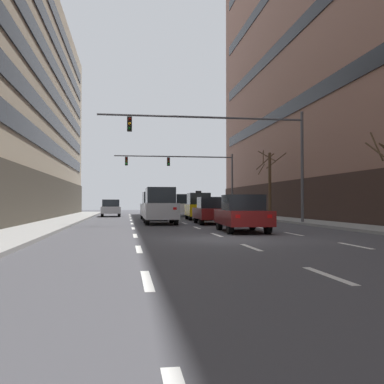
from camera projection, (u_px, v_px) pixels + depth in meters
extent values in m
plane|color=#424247|center=(228.00, 239.00, 15.89)|extent=(120.00, 120.00, 0.00)
cube|color=silver|center=(147.00, 280.00, 7.49)|extent=(0.16, 2.00, 0.01)
cube|color=silver|center=(139.00, 249.00, 12.44)|extent=(0.16, 2.00, 0.01)
cube|color=silver|center=(135.00, 236.00, 17.38)|extent=(0.16, 2.00, 0.01)
cube|color=silver|center=(133.00, 228.00, 22.32)|extent=(0.16, 2.00, 0.01)
cube|color=silver|center=(132.00, 224.00, 27.27)|extent=(0.16, 2.00, 0.01)
cube|color=silver|center=(131.00, 220.00, 32.21)|extent=(0.16, 2.00, 0.01)
cube|color=silver|center=(130.00, 218.00, 37.15)|extent=(0.16, 2.00, 0.01)
cube|color=silver|center=(130.00, 216.00, 42.10)|extent=(0.16, 2.00, 0.01)
cube|color=silver|center=(130.00, 215.00, 47.04)|extent=(0.16, 2.00, 0.01)
cube|color=silver|center=(328.00, 275.00, 7.98)|extent=(0.16, 2.00, 0.01)
cube|color=silver|center=(251.00, 247.00, 12.92)|extent=(0.16, 2.00, 0.01)
cube|color=silver|center=(216.00, 235.00, 17.87)|extent=(0.16, 2.00, 0.01)
cube|color=silver|center=(197.00, 228.00, 22.81)|extent=(0.16, 2.00, 0.01)
cube|color=silver|center=(184.00, 223.00, 27.75)|extent=(0.16, 2.00, 0.01)
cube|color=silver|center=(176.00, 220.00, 32.70)|extent=(0.16, 2.00, 0.01)
cube|color=silver|center=(169.00, 218.00, 37.64)|extent=(0.16, 2.00, 0.01)
cube|color=silver|center=(164.00, 216.00, 42.58)|extent=(0.16, 2.00, 0.01)
cube|color=silver|center=(160.00, 214.00, 47.53)|extent=(0.16, 2.00, 0.01)
cube|color=silver|center=(355.00, 246.00, 13.41)|extent=(0.16, 2.00, 0.01)
cube|color=silver|center=(293.00, 234.00, 18.36)|extent=(0.16, 2.00, 0.01)
cube|color=silver|center=(258.00, 227.00, 23.30)|extent=(0.16, 2.00, 0.01)
cube|color=silver|center=(235.00, 223.00, 28.24)|extent=(0.16, 2.00, 0.01)
cube|color=silver|center=(219.00, 220.00, 33.19)|extent=(0.16, 2.00, 0.01)
cube|color=silver|center=(207.00, 217.00, 38.13)|extent=(0.16, 2.00, 0.01)
cube|color=silver|center=(198.00, 216.00, 43.07)|extent=(0.16, 2.00, 0.01)
cube|color=silver|center=(190.00, 214.00, 48.02)|extent=(0.16, 2.00, 0.01)
cylinder|color=black|center=(187.00, 215.00, 34.36)|extent=(0.23, 0.63, 0.63)
cylinder|color=black|center=(206.00, 215.00, 34.52)|extent=(0.23, 0.63, 0.63)
cylinder|color=black|center=(190.00, 216.00, 31.81)|extent=(0.23, 0.63, 0.63)
cylinder|color=black|center=(211.00, 216.00, 31.98)|extent=(0.23, 0.63, 0.63)
cube|color=yellow|center=(198.00, 210.00, 33.18)|extent=(1.91, 4.24, 0.85)
cube|color=black|center=(198.00, 199.00, 33.20)|extent=(1.61, 2.53, 0.85)
cube|color=white|center=(188.00, 208.00, 35.15)|extent=(0.19, 0.08, 0.13)
cube|color=red|center=(193.00, 208.00, 31.08)|extent=(0.19, 0.08, 0.13)
cube|color=white|center=(203.00, 208.00, 35.28)|extent=(0.19, 0.08, 0.13)
cube|color=red|center=(211.00, 208.00, 31.21)|extent=(0.19, 0.08, 0.13)
cube|color=black|center=(198.00, 192.00, 33.21)|extent=(0.42, 0.21, 0.17)
cylinder|color=black|center=(196.00, 218.00, 28.08)|extent=(0.24, 0.66, 0.66)
cylinder|color=black|center=(220.00, 218.00, 28.27)|extent=(0.24, 0.66, 0.66)
cylinder|color=black|center=(202.00, 219.00, 25.41)|extent=(0.24, 0.66, 0.66)
cylinder|color=black|center=(229.00, 219.00, 25.60)|extent=(0.24, 0.66, 0.66)
cube|color=maroon|center=(211.00, 213.00, 26.85)|extent=(1.96, 4.43, 0.64)
cube|color=black|center=(212.00, 203.00, 26.67)|extent=(1.65, 1.94, 0.68)
cube|color=white|center=(196.00, 211.00, 28.91)|extent=(0.20, 0.09, 0.14)
cube|color=red|center=(206.00, 212.00, 24.64)|extent=(0.20, 0.09, 0.14)
cube|color=white|center=(216.00, 211.00, 29.06)|extent=(0.20, 0.09, 0.14)
cube|color=red|center=(229.00, 212.00, 24.79)|extent=(0.20, 0.09, 0.14)
cylinder|color=black|center=(174.00, 212.00, 43.07)|extent=(0.23, 0.65, 0.64)
cylinder|color=black|center=(190.00, 212.00, 43.27)|extent=(0.23, 0.65, 0.64)
cylinder|color=black|center=(177.00, 213.00, 40.46)|extent=(0.23, 0.65, 0.64)
cylinder|color=black|center=(193.00, 213.00, 40.65)|extent=(0.23, 0.65, 0.64)
cube|color=white|center=(184.00, 208.00, 41.87)|extent=(1.90, 4.34, 0.88)
cube|color=black|center=(184.00, 199.00, 41.89)|extent=(1.62, 2.58, 0.88)
cube|color=white|center=(175.00, 206.00, 43.89)|extent=(0.20, 0.08, 0.14)
cube|color=red|center=(179.00, 207.00, 39.71)|extent=(0.20, 0.08, 0.14)
cube|color=white|center=(188.00, 206.00, 44.05)|extent=(0.20, 0.08, 0.14)
cube|color=red|center=(193.00, 207.00, 39.86)|extent=(0.20, 0.08, 0.14)
cylinder|color=black|center=(145.00, 218.00, 27.94)|extent=(0.23, 0.69, 0.69)
cylinder|color=black|center=(171.00, 218.00, 28.18)|extent=(0.23, 0.69, 0.69)
cylinder|color=black|center=(147.00, 219.00, 25.16)|extent=(0.23, 0.69, 0.69)
cylinder|color=black|center=(176.00, 219.00, 25.40)|extent=(0.23, 0.69, 0.69)
cube|color=#B7BABF|center=(160.00, 211.00, 26.68)|extent=(1.94, 4.59, 0.94)
cube|color=black|center=(160.00, 195.00, 26.70)|extent=(1.68, 2.72, 0.94)
cube|color=white|center=(147.00, 208.00, 28.81)|extent=(0.21, 0.08, 0.15)
cube|color=red|center=(151.00, 209.00, 24.36)|extent=(0.21, 0.08, 0.15)
cube|color=white|center=(168.00, 208.00, 29.01)|extent=(0.21, 0.08, 0.15)
cube|color=red|center=(175.00, 209.00, 24.55)|extent=(0.21, 0.08, 0.15)
cylinder|color=black|center=(103.00, 213.00, 41.71)|extent=(0.23, 0.64, 0.63)
cylinder|color=black|center=(119.00, 213.00, 41.99)|extent=(0.23, 0.64, 0.63)
cylinder|color=black|center=(102.00, 214.00, 39.18)|extent=(0.23, 0.64, 0.63)
cylinder|color=black|center=(119.00, 213.00, 39.46)|extent=(0.23, 0.64, 0.63)
cube|color=#B7BABF|center=(111.00, 210.00, 40.59)|extent=(1.89, 4.25, 0.61)
cube|color=black|center=(111.00, 203.00, 40.42)|extent=(1.58, 1.86, 0.65)
cube|color=white|center=(104.00, 208.00, 42.50)|extent=(0.19, 0.08, 0.13)
cube|color=red|center=(104.00, 209.00, 38.46)|extent=(0.19, 0.08, 0.13)
cube|color=white|center=(117.00, 208.00, 42.73)|extent=(0.19, 0.08, 0.13)
cube|color=red|center=(118.00, 209.00, 38.68)|extent=(0.19, 0.08, 0.13)
cylinder|color=black|center=(219.00, 223.00, 20.98)|extent=(0.25, 0.68, 0.67)
cylinder|color=black|center=(252.00, 223.00, 21.15)|extent=(0.25, 0.68, 0.67)
cylinder|color=black|center=(230.00, 226.00, 18.27)|extent=(0.25, 0.68, 0.67)
cylinder|color=black|center=(268.00, 226.00, 18.44)|extent=(0.25, 0.68, 0.67)
cube|color=maroon|center=(242.00, 217.00, 19.72)|extent=(2.06, 4.52, 0.65)
cube|color=black|center=(243.00, 202.00, 19.53)|extent=(1.70, 1.99, 0.69)
cube|color=white|center=(220.00, 214.00, 21.82)|extent=(0.21, 0.09, 0.14)
cube|color=red|center=(238.00, 216.00, 17.49)|extent=(0.21, 0.09, 0.14)
cube|color=white|center=(245.00, 213.00, 21.96)|extent=(0.21, 0.09, 0.14)
cube|color=red|center=(270.00, 216.00, 17.62)|extent=(0.21, 0.09, 0.14)
cylinder|color=black|center=(142.00, 215.00, 34.08)|extent=(0.23, 0.65, 0.65)
cylinder|color=black|center=(162.00, 215.00, 34.33)|extent=(0.23, 0.65, 0.65)
cylinder|color=black|center=(144.00, 216.00, 31.47)|extent=(0.23, 0.65, 0.65)
cylinder|color=black|center=(166.00, 216.00, 31.73)|extent=(0.23, 0.65, 0.65)
cube|color=#B7BABF|center=(154.00, 210.00, 32.91)|extent=(1.87, 4.34, 0.88)
cube|color=black|center=(154.00, 198.00, 32.93)|extent=(1.61, 2.57, 0.88)
cube|color=white|center=(144.00, 207.00, 34.90)|extent=(0.20, 0.08, 0.14)
cube|color=red|center=(147.00, 208.00, 30.73)|extent=(0.20, 0.08, 0.14)
cube|color=white|center=(159.00, 207.00, 35.10)|extent=(0.20, 0.08, 0.14)
cube|color=red|center=(165.00, 208.00, 30.93)|extent=(0.20, 0.08, 0.14)
cylinder|color=#4C4C51|center=(302.00, 167.00, 26.75)|extent=(0.18, 0.18, 6.74)
cylinder|color=#4C4C51|center=(203.00, 117.00, 25.91)|extent=(12.30, 0.12, 0.12)
cube|color=black|center=(130.00, 124.00, 25.26)|extent=(0.28, 0.24, 0.84)
sphere|color=#4B0704|center=(130.00, 119.00, 25.12)|extent=(0.17, 0.17, 0.17)
sphere|color=orange|center=(130.00, 124.00, 25.12)|extent=(0.17, 0.17, 0.17)
sphere|color=#073E10|center=(130.00, 128.00, 25.11)|extent=(0.17, 0.17, 0.17)
cylinder|color=#4C4C51|center=(232.00, 184.00, 44.43)|extent=(0.18, 0.18, 6.06)
cylinder|color=#4C4C51|center=(174.00, 157.00, 43.61)|extent=(11.81, 0.12, 0.12)
cube|color=black|center=(168.00, 162.00, 43.51)|extent=(0.28, 0.24, 0.84)
sphere|color=#4B0704|center=(169.00, 159.00, 43.38)|extent=(0.17, 0.17, 0.17)
sphere|color=#523505|center=(169.00, 162.00, 43.38)|extent=(0.17, 0.17, 0.17)
sphere|color=green|center=(169.00, 164.00, 43.37)|extent=(0.17, 0.17, 0.17)
cube|color=black|center=(126.00, 161.00, 42.90)|extent=(0.28, 0.24, 0.84)
sphere|color=#4B0704|center=(126.00, 158.00, 42.77)|extent=(0.17, 0.17, 0.17)
sphere|color=#523505|center=(126.00, 161.00, 42.76)|extent=(0.17, 0.17, 0.17)
sphere|color=green|center=(126.00, 164.00, 42.76)|extent=(0.17, 0.17, 0.17)
cylinder|color=#4C3823|center=(270.00, 185.00, 34.78)|extent=(0.23, 0.23, 5.12)
cylinder|color=#42301E|center=(276.00, 161.00, 35.49)|extent=(1.21, 1.54, 1.20)
cylinder|color=#42301E|center=(267.00, 156.00, 34.20)|extent=(1.21, 0.93, 0.91)
cylinder|color=#42301E|center=(265.00, 162.00, 35.57)|extent=(1.60, 0.32, 1.38)
cylinder|color=#42301E|center=(263.00, 157.00, 34.92)|extent=(0.41, 1.03, 1.19)
cylinder|color=#42301E|center=(261.00, 169.00, 35.14)|extent=(0.91, 1.18, 0.96)
cylinder|color=#42301E|center=(375.00, 150.00, 18.61)|extent=(0.14, 1.65, 0.89)
cylinder|color=#42301E|center=(377.00, 146.00, 18.74)|extent=(0.36, 1.43, 1.42)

